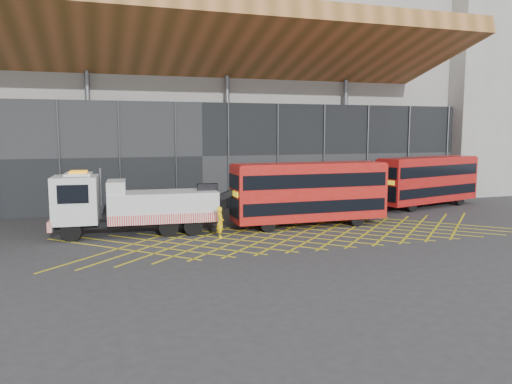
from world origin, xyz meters
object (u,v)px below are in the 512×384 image
object	(u,v)px
bus_towed	(309,191)
recovery_truck	(131,205)
bus_second	(428,179)
worker	(220,222)

from	to	relation	value
bus_towed	recovery_truck	bearing A→B (deg)	176.06
bus_second	recovery_truck	bearing A→B (deg)	173.54
recovery_truck	bus_towed	distance (m)	10.72
recovery_truck	worker	distance (m)	5.25
bus_towed	bus_second	distance (m)	12.82
recovery_truck	bus_towed	size ratio (longest dim) A/B	1.12
bus_towed	worker	bearing A→B (deg)	-165.26
bus_towed	worker	distance (m)	6.41
bus_second	worker	xyz separation A→B (m)	(-18.11, -5.98, -1.28)
worker	bus_second	bearing A→B (deg)	-64.36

